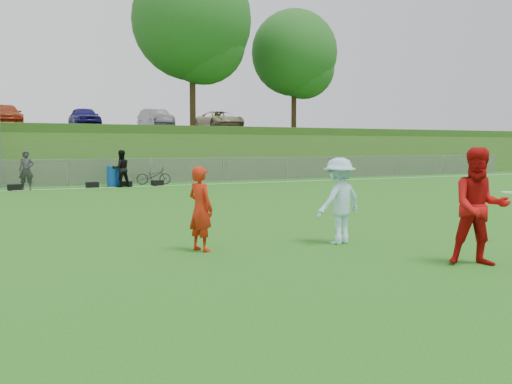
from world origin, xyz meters
TOP-DOWN VIEW (x-y plane):
  - ground at (0.00, 0.00)m, footprint 120.00×120.00m
  - sideline_far at (0.00, 18.00)m, footprint 60.00×0.10m
  - fence at (0.00, 20.00)m, footprint 58.00×0.06m
  - berm at (0.00, 31.00)m, footprint 120.00×18.00m
  - parking_lot at (0.00, 33.00)m, footprint 120.00×12.00m
  - tree_green_near at (8.16, 24.42)m, footprint 7.14×7.14m
  - tree_green_far at (16.16, 25.92)m, footprint 5.88×5.88m
  - car_row at (-1.17, 32.00)m, footprint 32.04×5.18m
  - spectator_row at (-2.80, 18.00)m, footprint 9.12×0.83m
  - gear_bags at (1.04, 18.10)m, footprint 6.85×0.37m
  - player_red_left at (-0.68, 1.40)m, footprint 0.53×0.65m
  - player_red_center at (2.77, -1.75)m, footprint 1.14×1.09m
  - player_blue at (1.98, 0.91)m, footprint 1.18×0.83m
  - frisbee at (5.00, -0.47)m, footprint 0.25×0.25m
  - recycling_bin at (1.78, 18.56)m, footprint 0.79×0.79m
  - bicycle at (3.84, 19.00)m, footprint 1.75×1.01m

SIDE VIEW (x-z plane):
  - ground at x=0.00m, z-range 0.00..0.00m
  - sideline_far at x=0.00m, z-range 0.00..0.01m
  - gear_bags at x=1.04m, z-range 0.00..0.26m
  - bicycle at x=3.84m, z-range 0.00..0.87m
  - recycling_bin at x=1.78m, z-range 0.00..0.95m
  - fence at x=0.00m, z-range 0.00..1.30m
  - player_red_left at x=-0.68m, z-range 0.00..1.53m
  - player_blue at x=1.98m, z-range 0.00..1.66m
  - spectator_row at x=-2.80m, z-range 0.00..1.69m
  - player_red_center at x=2.77m, z-range 0.00..1.86m
  - frisbee at x=5.00m, z-range 0.97..0.99m
  - berm at x=0.00m, z-range 0.00..3.00m
  - parking_lot at x=0.00m, z-range 3.00..3.10m
  - car_row at x=-1.17m, z-range 3.10..4.54m
  - tree_green_far at x=16.16m, z-range 3.87..12.06m
  - tree_green_near at x=8.16m, z-range 4.06..14.00m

